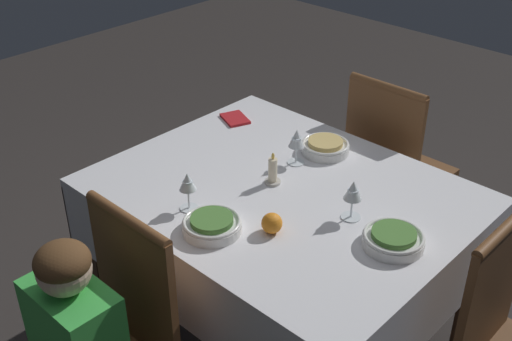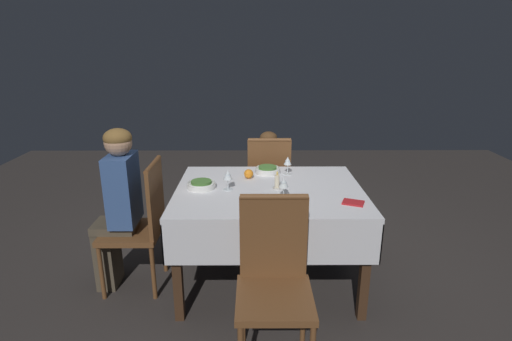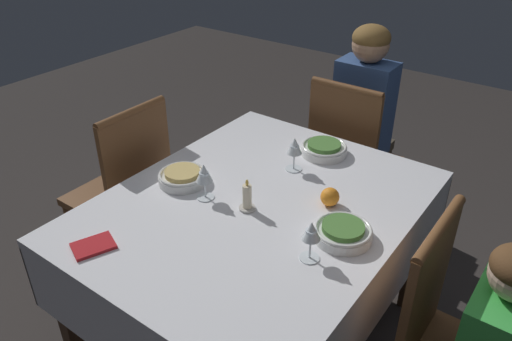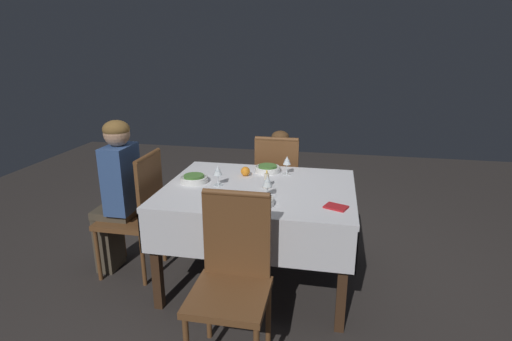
{
  "view_description": "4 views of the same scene",
  "coord_description": "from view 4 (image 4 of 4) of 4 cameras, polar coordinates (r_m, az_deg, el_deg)",
  "views": [
    {
      "loc": [
        -1.34,
        1.57,
        2.08
      ],
      "look_at": [
        0.05,
        0.1,
        0.87
      ],
      "focal_mm": 45.0,
      "sensor_mm": 36.0,
      "label": 1
    },
    {
      "loc": [
        -0.11,
        -2.75,
        1.78
      ],
      "look_at": [
        -0.1,
        0.07,
        0.88
      ],
      "focal_mm": 28.0,
      "sensor_mm": 36.0,
      "label": 2
    },
    {
      "loc": [
        1.29,
        0.94,
        1.86
      ],
      "look_at": [
        -0.09,
        -0.07,
        0.84
      ],
      "focal_mm": 35.0,
      "sensor_mm": 36.0,
      "label": 3
    },
    {
      "loc": [
        0.5,
        -2.68,
        1.74
      ],
      "look_at": [
        -0.03,
        0.03,
        0.88
      ],
      "focal_mm": 28.0,
      "sensor_mm": 36.0,
      "label": 4
    }
  ],
  "objects": [
    {
      "name": "ground_plane",
      "position": [
        3.23,
        0.41,
        -15.22
      ],
      "size": [
        8.0,
        8.0,
        0.0
      ],
      "primitive_type": "plane",
      "color": "#332D2B"
    },
    {
      "name": "napkin_red_folded",
      "position": [
        2.57,
        11.35,
        -5.13
      ],
      "size": [
        0.17,
        0.14,
        0.01
      ],
      "rotation": [
        0.0,
        0.0,
        -0.39
      ],
      "color": "red",
      "rests_on": "dining_table"
    },
    {
      "name": "chair_south",
      "position": [
        2.28,
        -3.35,
        -14.57
      ],
      "size": [
        0.42,
        0.43,
        0.98
      ],
      "color": "brown",
      "rests_on": "ground_plane"
    },
    {
      "name": "wine_glass_south",
      "position": [
        2.67,
        1.64,
        -1.64
      ],
      "size": [
        0.07,
        0.07,
        0.15
      ],
      "color": "white",
      "rests_on": "dining_table"
    },
    {
      "name": "person_child_green",
      "position": [
        3.88,
        3.51,
        -0.6
      ],
      "size": [
        0.3,
        0.33,
        0.99
      ],
      "rotation": [
        0.0,
        0.0,
        3.14
      ],
      "color": "#282833",
      "rests_on": "ground_plane"
    },
    {
      "name": "chair_west",
      "position": [
        3.22,
        -16.54,
        -5.38
      ],
      "size": [
        0.43,
        0.42,
        0.98
      ],
      "rotation": [
        0.0,
        0.0,
        -1.57
      ],
      "color": "brown",
      "rests_on": "ground_plane"
    },
    {
      "name": "bowl_north",
      "position": [
        3.23,
        1.74,
        0.28
      ],
      "size": [
        0.21,
        0.21,
        0.06
      ],
      "color": "white",
      "rests_on": "dining_table"
    },
    {
      "name": "bowl_west",
      "position": [
        3.02,
        -8.85,
        -1.14
      ],
      "size": [
        0.21,
        0.21,
        0.06
      ],
      "color": "white",
      "rests_on": "dining_table"
    },
    {
      "name": "chair_north",
      "position": [
        3.72,
        3.14,
        -1.62
      ],
      "size": [
        0.42,
        0.43,
        0.98
      ],
      "rotation": [
        0.0,
        0.0,
        3.14
      ],
      "color": "brown",
      "rests_on": "ground_plane"
    },
    {
      "name": "dining_table",
      "position": [
        2.93,
        0.44,
        -4.08
      ],
      "size": [
        1.37,
        1.09,
        0.76
      ],
      "color": "silver",
      "rests_on": "ground_plane"
    },
    {
      "name": "orange_fruit",
      "position": [
        3.13,
        -1.53,
        -0.12
      ],
      "size": [
        0.07,
        0.07,
        0.07
      ],
      "primitive_type": "sphere",
      "color": "orange",
      "rests_on": "dining_table"
    },
    {
      "name": "candle_centerpiece",
      "position": [
        2.86,
        1.55,
        -1.57
      ],
      "size": [
        0.06,
        0.06,
        0.13
      ],
      "color": "beige",
      "rests_on": "dining_table"
    },
    {
      "name": "wine_glass_north",
      "position": [
        3.15,
        4.45,
        1.31
      ],
      "size": [
        0.07,
        0.07,
        0.15
      ],
      "color": "white",
      "rests_on": "dining_table"
    },
    {
      "name": "wine_glass_west",
      "position": [
        2.9,
        -5.48,
        -0.12
      ],
      "size": [
        0.07,
        0.07,
        0.15
      ],
      "color": "white",
      "rests_on": "dining_table"
    },
    {
      "name": "bowl_south",
      "position": [
        2.56,
        0.36,
        -4.35
      ],
      "size": [
        0.2,
        0.2,
        0.06
      ],
      "color": "white",
      "rests_on": "dining_table"
    },
    {
      "name": "person_adult_denim",
      "position": [
        3.24,
        -19.29,
        -2.47
      ],
      "size": [
        0.34,
        0.3,
        1.23
      ],
      "rotation": [
        0.0,
        0.0,
        -1.57
      ],
      "color": "#4C4233",
      "rests_on": "ground_plane"
    }
  ]
}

